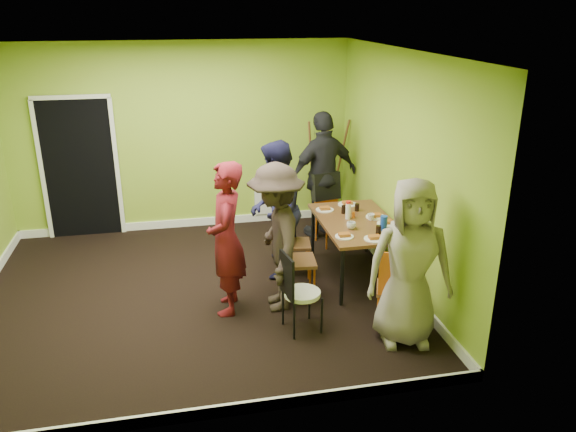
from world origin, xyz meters
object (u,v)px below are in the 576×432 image
person_left_far (275,210)px  chair_left_near (291,254)px  person_back_end (324,175)px  chair_left_far (290,238)px  orange_bottle (353,215)px  person_front_end (410,263)px  person_left_near (276,238)px  chair_back_end (327,193)px  blue_bottle (384,223)px  chair_bentwood (297,289)px  thermos (348,211)px  dining_table (357,225)px  easel (326,172)px  chair_front_end (396,285)px  person_standing (226,239)px

person_left_far → chair_left_near: bearing=20.8°
person_back_end → chair_left_far: bearing=40.2°
orange_bottle → person_front_end: 1.62m
person_left_near → person_front_end: (1.16, -0.95, 0.02)m
chair_back_end → blue_bottle: chair_back_end is taller
chair_left_far → person_front_end: person_front_end is taller
chair_bentwood → thermos: bearing=132.1°
thermos → person_back_end: bearing=88.5°
chair_bentwood → thermos: thermos is taller
chair_left_near → person_front_end: person_front_end is taller
dining_table → chair_bentwood: (-1.01, -1.11, -0.20)m
person_left_far → person_back_end: size_ratio=0.93×
chair_left_far → chair_bentwood: size_ratio=1.00×
chair_bentwood → person_front_end: bearing=58.7°
chair_left_far → easel: (0.95, 1.74, 0.31)m
chair_left_near → chair_bentwood: (-0.09, -0.74, -0.06)m
person_left_far → person_back_end: 1.44m
blue_bottle → orange_bottle: size_ratio=2.29×
chair_back_end → chair_front_end: bearing=79.0°
chair_bentwood → person_standing: bearing=-142.4°
thermos → person_left_near: bearing=-147.7°
chair_left_near → blue_bottle: size_ratio=5.50×
orange_bottle → chair_left_near: bearing=-151.8°
easel → orange_bottle: (-0.15, -1.84, -0.03)m
dining_table → person_standing: bearing=-162.8°
dining_table → person_standing: person_standing is taller
easel → person_left_far: (-1.11, -1.66, 0.05)m
chair_left_far → person_standing: bearing=-40.8°
chair_left_far → chair_back_end: (0.77, 1.02, 0.21)m
chair_bentwood → person_front_end: size_ratio=0.51×
chair_left_near → orange_bottle: size_ratio=12.58×
chair_back_end → chair_front_end: size_ratio=1.08×
chair_left_near → chair_front_end: size_ratio=1.06×
person_front_end → thermos: bearing=104.6°
chair_bentwood → person_back_end: bearing=148.7°
easel → thermos: easel is taller
dining_table → person_standing: (-1.67, -0.52, 0.17)m
thermos → orange_bottle: 0.10m
chair_left_near → person_front_end: (0.96, -1.14, 0.32)m
person_left_far → chair_bentwood: bearing=14.5°
blue_bottle → person_back_end: size_ratio=0.10×
chair_left_near → chair_front_end: chair_left_near is taller
chair_left_near → chair_front_end: (0.93, -0.91, -0.03)m
easel → person_back_end: size_ratio=0.88×
orange_bottle → person_left_near: person_left_near is taller
easel → person_left_far: bearing=-123.9°
thermos → person_standing: 1.69m
chair_left_far → person_front_end: (0.85, -1.72, 0.37)m
dining_table → person_left_near: person_left_near is taller
easel → person_standing: 3.06m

